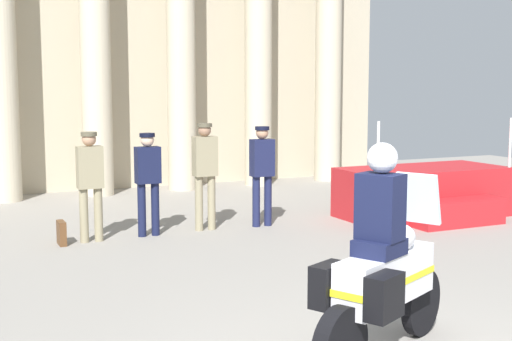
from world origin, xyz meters
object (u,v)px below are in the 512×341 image
object	(u,v)px
officer_in_row_1	(148,176)
briefcase_on_ground	(62,233)
officer_in_row_0	(90,178)
officer_in_row_3	(262,168)
motorcycle_with_rider	(382,271)
reviewing_stand	(426,194)
officer_in_row_2	(205,167)

from	to	relation	value
officer_in_row_1	briefcase_on_ground	size ratio (longest dim) A/B	4.54
officer_in_row_0	officer_in_row_3	bearing A→B (deg)	179.05
officer_in_row_0	officer_in_row_3	distance (m)	2.88
officer_in_row_0	officer_in_row_3	xyz separation A→B (m)	(2.88, -0.02, 0.01)
officer_in_row_1	officer_in_row_0	bearing A→B (deg)	1.82
officer_in_row_0	motorcycle_with_rider	world-z (taller)	motorcycle_with_rider
motorcycle_with_rider	briefcase_on_ground	distance (m)	5.99
officer_in_row_1	officer_in_row_3	world-z (taller)	officer_in_row_3
officer_in_row_1	motorcycle_with_rider	distance (m)	5.78
officer_in_row_1	motorcycle_with_rider	bearing A→B (deg)	93.12
reviewing_stand	briefcase_on_ground	world-z (taller)	reviewing_stand
officer_in_row_1	briefcase_on_ground	distance (m)	1.58
officer_in_row_2	reviewing_stand	bearing A→B (deg)	170.98
officer_in_row_2	motorcycle_with_rider	world-z (taller)	motorcycle_with_rider
reviewing_stand	officer_in_row_2	world-z (taller)	reviewing_stand
officer_in_row_0	reviewing_stand	bearing A→B (deg)	174.39
reviewing_stand	officer_in_row_0	world-z (taller)	reviewing_stand
officer_in_row_3	briefcase_on_ground	size ratio (longest dim) A/B	4.70
reviewing_stand	officer_in_row_3	xyz separation A→B (m)	(-3.05, 0.50, 0.57)
reviewing_stand	officer_in_row_2	bearing A→B (deg)	171.61
officer_in_row_0	briefcase_on_ground	xyz separation A→B (m)	(-0.45, -0.02, -0.81)
motorcycle_with_rider	briefcase_on_ground	bearing A→B (deg)	80.78
officer_in_row_2	officer_in_row_3	world-z (taller)	officer_in_row_2
motorcycle_with_rider	officer_in_row_1	bearing A→B (deg)	67.51
briefcase_on_ground	motorcycle_with_rider	bearing A→B (deg)	-72.99
reviewing_stand	motorcycle_with_rider	distance (m)	6.98
officer_in_row_2	officer_in_row_3	distance (m)	1.00
reviewing_stand	officer_in_row_1	distance (m)	5.07
officer_in_row_0	officer_in_row_1	distance (m)	0.91
officer_in_row_0	motorcycle_with_rider	size ratio (longest dim) A/B	0.87
officer_in_row_1	briefcase_on_ground	world-z (taller)	officer_in_row_1
officer_in_row_2	briefcase_on_ground	distance (m)	2.50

